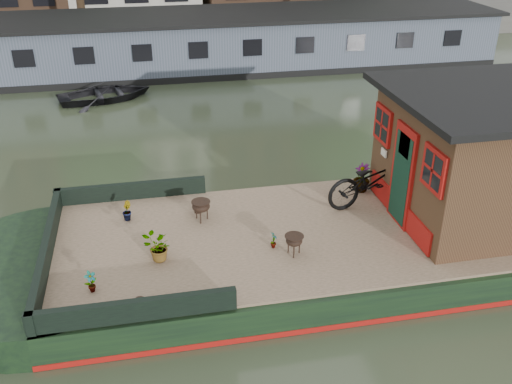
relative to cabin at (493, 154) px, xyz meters
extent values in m
plane|color=#2B3220|center=(-2.19, 0.00, -1.88)|extent=(120.00, 120.00, 0.00)
cube|color=black|center=(-2.19, 0.00, -1.58)|extent=(12.00, 4.00, 0.60)
cylinder|color=black|center=(-8.19, 0.00, -1.58)|extent=(4.00, 4.00, 0.60)
cube|color=#9C120E|center=(-2.19, 0.00, -1.82)|extent=(12.02, 4.02, 0.10)
cube|color=#997C5F|center=(-2.19, 0.00, -1.25)|extent=(11.80, 3.80, 0.05)
cube|color=black|center=(-8.11, 0.00, -1.05)|extent=(0.12, 4.00, 0.35)
cube|color=black|center=(-6.69, 1.92, -1.05)|extent=(3.00, 0.12, 0.35)
cube|color=black|center=(-6.69, -1.92, -1.05)|extent=(3.00, 0.12, 0.35)
cube|color=black|center=(0.01, 0.00, -0.08)|extent=(3.50, 3.00, 2.30)
cube|color=black|center=(0.01, 0.00, 1.13)|extent=(4.00, 3.50, 0.12)
cube|color=#9C120E|center=(-1.77, 0.00, -0.28)|extent=(0.06, 0.80, 1.90)
cube|color=black|center=(-1.79, 0.00, -0.33)|extent=(0.04, 0.64, 1.70)
cube|color=#9C120E|center=(-1.77, -1.05, 0.32)|extent=(0.06, 0.72, 0.72)
cube|color=#9C120E|center=(-1.77, 1.05, 0.32)|extent=(0.06, 0.72, 0.72)
imported|color=black|center=(-1.99, 0.76, -0.71)|extent=(2.08, 1.05, 1.04)
imported|color=#96622B|center=(-7.33, -1.10, -1.04)|extent=(0.24, 0.22, 0.37)
imported|color=brown|center=(-6.78, 1.07, -1.04)|extent=(0.19, 0.22, 0.38)
imported|color=brown|center=(-6.26, -0.45, -0.97)|extent=(0.60, 0.58, 0.51)
imported|color=brown|center=(-1.99, 1.33, -0.93)|extent=(0.43, 0.43, 0.60)
imported|color=maroon|center=(-4.27, -0.44, -1.07)|extent=(0.14, 0.19, 0.32)
cylinder|color=black|center=(-5.44, 1.08, -1.11)|extent=(0.20, 0.20, 0.23)
cylinder|color=black|center=(-6.60, -1.70, -1.13)|extent=(0.17, 0.17, 0.19)
imported|color=black|center=(-7.54, 10.66, -1.56)|extent=(3.56, 2.91, 0.65)
cube|color=#4C5366|center=(-2.19, 14.00, -0.88)|extent=(20.00, 4.00, 2.00)
cube|color=black|center=(-2.19, 14.00, 0.17)|extent=(20.40, 4.40, 0.12)
cube|color=black|center=(-2.19, 14.00, -1.76)|extent=(20.00, 4.05, 0.24)
cube|color=#47443F|center=(-2.19, 20.50, -1.43)|extent=(60.00, 6.00, 0.90)
camera|label=1|loc=(-6.25, -8.64, 4.25)|focal=40.00mm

